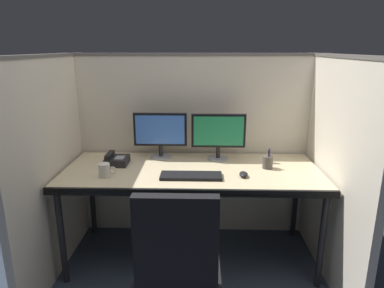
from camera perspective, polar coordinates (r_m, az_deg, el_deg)
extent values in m
plane|color=#2D3847|center=(2.67, -0.23, -21.57)|extent=(8.00, 8.00, 0.00)
cube|color=beige|center=(2.99, 0.21, -0.63)|extent=(2.20, 0.05, 1.55)
cube|color=#605B56|center=(2.87, 0.23, 14.65)|extent=(2.21, 0.06, 0.02)
cube|color=beige|center=(2.69, -21.86, -3.68)|extent=(0.05, 1.40, 1.55)
cube|color=#605B56|center=(2.55, -23.69, 13.24)|extent=(0.06, 1.41, 0.02)
cube|color=beige|center=(2.64, 22.13, -4.08)|extent=(0.05, 1.40, 1.55)
cube|color=#605B56|center=(2.50, 24.02, 13.18)|extent=(0.06, 1.41, 0.02)
cube|color=beige|center=(2.58, -0.03, -4.58)|extent=(1.90, 0.80, 0.04)
cube|color=black|center=(2.22, -0.32, -8.09)|extent=(1.90, 0.02, 0.05)
cylinder|color=black|center=(2.62, -20.80, -14.32)|extent=(0.04, 0.04, 0.70)
cylinder|color=black|center=(2.57, 20.72, -14.91)|extent=(0.04, 0.04, 0.70)
cylinder|color=black|center=(3.18, -16.25, -8.37)|extent=(0.04, 0.04, 0.70)
cylinder|color=black|center=(3.15, 16.78, -8.72)|extent=(0.04, 0.04, 0.70)
cube|color=black|center=(1.98, -2.16, -19.98)|extent=(0.44, 0.44, 0.07)
cube|color=black|center=(1.67, -2.69, -16.11)|extent=(0.40, 0.06, 0.48)
cylinder|color=gray|center=(2.85, -5.17, -2.10)|extent=(0.17, 0.17, 0.01)
cylinder|color=black|center=(2.83, -5.20, -1.10)|extent=(0.03, 0.03, 0.09)
cube|color=black|center=(2.79, -5.29, 2.45)|extent=(0.43, 0.03, 0.27)
cube|color=#3F72D8|center=(2.77, -5.33, 2.36)|extent=(0.39, 0.01, 0.23)
cylinder|color=gray|center=(2.80, 4.31, -2.39)|extent=(0.17, 0.17, 0.01)
cylinder|color=black|center=(2.79, 4.34, -1.38)|extent=(0.03, 0.03, 0.09)
cube|color=black|center=(2.74, 4.41, 2.23)|extent=(0.43, 0.03, 0.27)
cube|color=#268C59|center=(2.72, 4.43, 2.14)|extent=(0.39, 0.01, 0.23)
cube|color=black|center=(2.41, -0.08, -5.31)|extent=(0.43, 0.15, 0.02)
ellipsoid|color=black|center=(2.45, 8.55, -5.00)|extent=(0.06, 0.10, 0.03)
cylinder|color=#59595B|center=(2.46, 8.52, -4.57)|extent=(0.01, 0.01, 0.01)
cube|color=black|center=(2.73, -12.33, -2.72)|extent=(0.17, 0.19, 0.06)
cube|color=black|center=(2.73, -13.50, -1.81)|extent=(0.04, 0.17, 0.03)
cube|color=gray|center=(2.71, -11.90, -2.22)|extent=(0.07, 0.09, 0.00)
cylinder|color=#4C4742|center=(2.64, 12.45, -2.97)|extent=(0.08, 0.08, 0.09)
cylinder|color=red|center=(2.64, 12.64, -2.13)|extent=(0.01, 0.01, 0.15)
cylinder|color=#263FB2|center=(2.62, 12.74, -2.29)|extent=(0.01, 0.01, 0.15)
cylinder|color=black|center=(2.62, 12.52, -2.39)|extent=(0.01, 0.01, 0.14)
cylinder|color=silver|center=(2.49, -14.36, -4.23)|extent=(0.08, 0.08, 0.09)
torus|color=silver|center=(2.47, -13.07, -4.26)|extent=(0.06, 0.01, 0.06)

